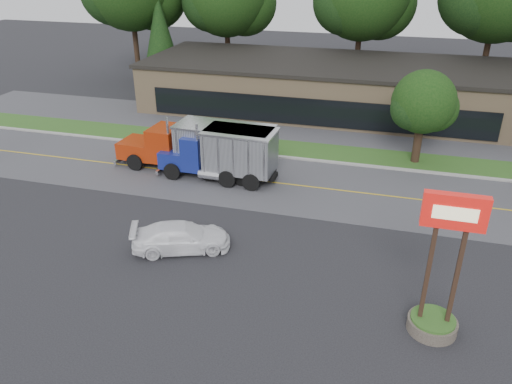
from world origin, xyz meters
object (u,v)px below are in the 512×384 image
dump_truck_blue (225,152)px  bilo_sign (439,288)px  dump_truck_red (204,147)px  rally_car (181,237)px

dump_truck_blue → bilo_sign: bearing=139.5°
bilo_sign → dump_truck_blue: bilo_sign is taller
dump_truck_red → dump_truck_blue: size_ratio=1.43×
bilo_sign → rally_car: bilo_sign is taller
bilo_sign → dump_truck_red: (-13.97, 11.88, -0.21)m
bilo_sign → dump_truck_blue: size_ratio=0.78×
dump_truck_red → rally_car: size_ratio=2.27×
dump_truck_red → dump_truck_blue: (1.63, -0.59, -0.01)m
dump_truck_blue → rally_car: bearing=96.0°
bilo_sign → dump_truck_blue: bearing=137.5°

